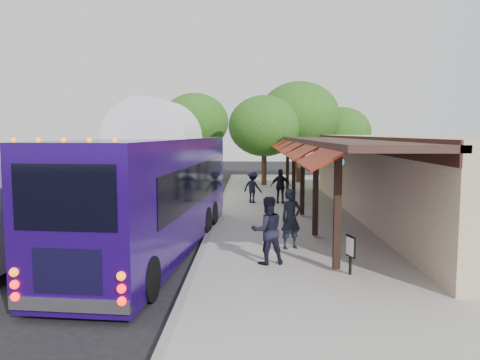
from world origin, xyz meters
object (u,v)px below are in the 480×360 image
(ped_a, at_px, (291,219))
(ped_d, at_px, (253,187))
(coach_bus, at_px, (156,187))
(sign_board, at_px, (351,248))
(city_bus, at_px, (61,190))
(ped_c, at_px, (281,186))
(ped_b, at_px, (267,230))

(ped_a, distance_m, ped_d, 9.61)
(coach_bus, bearing_deg, ped_a, 1.36)
(ped_d, relative_size, sign_board, 1.61)
(city_bus, xyz_separation_m, ped_a, (7.89, -1.73, -0.66))
(ped_a, bearing_deg, sign_board, -88.68)
(coach_bus, height_order, city_bus, coach_bus)
(ped_c, bearing_deg, coach_bus, 64.19)
(ped_d, bearing_deg, ped_b, 123.04)
(city_bus, bearing_deg, ped_b, -19.17)
(sign_board, bearing_deg, ped_c, 78.63)
(coach_bus, distance_m, city_bus, 3.92)
(ped_a, height_order, ped_c, ped_a)
(ped_a, xyz_separation_m, ped_c, (0.29, 9.31, -0.06))
(ped_a, height_order, ped_d, ped_a)
(coach_bus, bearing_deg, ped_c, 68.47)
(ped_a, xyz_separation_m, ped_d, (-1.13, 9.54, -0.13))
(coach_bus, distance_m, ped_b, 4.11)
(ped_b, bearing_deg, sign_board, 140.41)
(ped_d, bearing_deg, ped_c, -158.07)
(ped_d, xyz_separation_m, sign_board, (2.41, -12.21, -0.13))
(ped_c, xyz_separation_m, ped_d, (-1.42, 0.24, -0.07))
(sign_board, bearing_deg, coach_bus, 135.80)
(city_bus, distance_m, ped_a, 8.10)
(ped_c, height_order, ped_d, ped_c)
(ped_c, height_order, sign_board, ped_c)
(city_bus, relative_size, ped_a, 6.38)
(coach_bus, distance_m, sign_board, 6.39)
(ped_b, distance_m, ped_d, 11.26)
(coach_bus, xyz_separation_m, ped_a, (4.26, -0.29, -0.97))
(ped_c, relative_size, ped_d, 1.09)
(city_bus, height_order, ped_b, city_bus)
(city_bus, relative_size, ped_b, 6.40)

